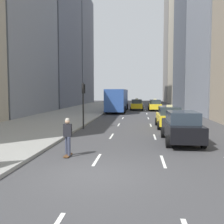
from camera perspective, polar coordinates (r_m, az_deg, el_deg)
ground_plane at (r=9.50m, az=-4.05°, el=-13.40°), size 160.00×160.00×0.00m
sidewalk_left at (r=37.03m, az=-7.49°, el=-0.02°), size 8.00×66.00×0.15m
lane_markings at (r=32.06m, az=7.72°, el=-0.83°), size 5.72×56.00×0.01m
building_row_left at (r=47.35m, az=-14.20°, el=18.16°), size 6.00×64.68×36.96m
building_row_right at (r=51.52m, az=18.35°, el=18.14°), size 6.00×73.75×35.03m
taxi_lead at (r=40.83m, az=9.32°, el=1.50°), size 2.02×4.40×1.87m
taxi_second at (r=42.22m, az=5.40°, el=1.63°), size 2.02×4.40×1.87m
taxi_third at (r=21.74m, az=12.29°, el=-1.05°), size 2.02×4.40×1.87m
sedan_black_near at (r=15.47m, az=14.89°, el=-3.13°), size 2.02×4.93×1.81m
city_bus at (r=38.57m, az=1.18°, el=2.74°), size 2.80×11.61×3.25m
skateboarder at (r=11.96m, az=-9.63°, el=-5.00°), size 0.36×0.80×1.75m
traffic_light_pole at (r=20.56m, az=-6.25°, el=2.99°), size 0.24×0.42×3.60m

